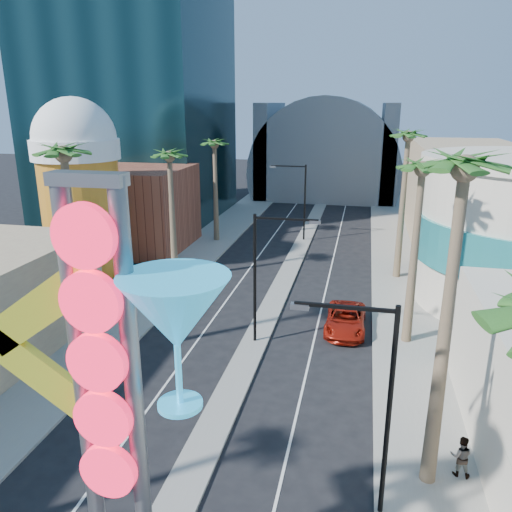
# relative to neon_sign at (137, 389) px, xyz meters

# --- Properties ---
(sidewalk_west) EXTENTS (5.00, 100.00, 0.15)m
(sidewalk_west) POSITION_rel_neon_sign_xyz_m (-10.32, 32.04, -7.23)
(sidewalk_west) COLOR gray
(sidewalk_west) RESTS_ON ground
(sidewalk_east) EXTENTS (5.00, 100.00, 0.15)m
(sidewalk_east) POSITION_rel_neon_sign_xyz_m (8.68, 32.04, -7.23)
(sidewalk_east) COLOR gray
(sidewalk_east) RESTS_ON ground
(median) EXTENTS (1.60, 84.00, 0.15)m
(median) POSITION_rel_neon_sign_xyz_m (-0.82, 35.04, -7.23)
(median) COLOR gray
(median) RESTS_ON ground
(hotel_tower) EXTENTS (20.00, 20.00, 50.00)m
(hotel_tower) POSITION_rel_neon_sign_xyz_m (-22.82, 49.04, 17.69)
(hotel_tower) COLOR black
(hotel_tower) RESTS_ON ground
(brick_filler_west) EXTENTS (10.00, 10.00, 8.00)m
(brick_filler_west) POSITION_rel_neon_sign_xyz_m (-16.82, 35.04, -3.31)
(brick_filler_west) COLOR brown
(brick_filler_west) RESTS_ON ground
(filler_east) EXTENTS (10.00, 20.00, 10.00)m
(filler_east) POSITION_rel_neon_sign_xyz_m (15.18, 45.04, -2.31)
(filler_east) COLOR #A08367
(filler_east) RESTS_ON ground
(beer_mug) EXTENTS (7.00, 7.00, 14.50)m
(beer_mug) POSITION_rel_neon_sign_xyz_m (-17.82, 27.04, 0.54)
(beer_mug) COLOR orange
(beer_mug) RESTS_ON ground
(canopy) EXTENTS (22.00, 16.00, 22.00)m
(canopy) POSITION_rel_neon_sign_xyz_m (-0.82, 69.04, -3.00)
(canopy) COLOR slate
(canopy) RESTS_ON ground
(neon_sign) EXTENTS (6.53, 2.60, 12.55)m
(neon_sign) POSITION_rel_neon_sign_xyz_m (0.00, 0.00, 0.00)
(neon_sign) COLOR gray
(neon_sign) RESTS_ON ground
(streetlight_0) EXTENTS (3.79, 0.25, 8.00)m
(streetlight_0) POSITION_rel_neon_sign_xyz_m (-0.27, 17.04, -2.43)
(streetlight_0) COLOR black
(streetlight_0) RESTS_ON ground
(streetlight_1) EXTENTS (3.79, 0.25, 8.00)m
(streetlight_1) POSITION_rel_neon_sign_xyz_m (-1.36, 41.04, -2.43)
(streetlight_1) COLOR black
(streetlight_1) RESTS_ON ground
(streetlight_2) EXTENTS (3.45, 0.25, 8.00)m
(streetlight_2) POSITION_rel_neon_sign_xyz_m (5.91, 5.04, -2.47)
(streetlight_2) COLOR black
(streetlight_2) RESTS_ON ground
(palm_1) EXTENTS (2.40, 2.40, 12.70)m
(palm_1) POSITION_rel_neon_sign_xyz_m (-9.82, 13.04, 3.52)
(palm_1) COLOR brown
(palm_1) RESTS_ON ground
(palm_2) EXTENTS (2.40, 2.40, 11.20)m
(palm_2) POSITION_rel_neon_sign_xyz_m (-9.82, 27.04, 2.17)
(palm_2) COLOR brown
(palm_2) RESTS_ON ground
(palm_3) EXTENTS (2.40, 2.40, 11.20)m
(palm_3) POSITION_rel_neon_sign_xyz_m (-9.82, 39.04, 2.17)
(palm_3) COLOR brown
(palm_3) RESTS_ON ground
(palm_5) EXTENTS (2.40, 2.40, 13.20)m
(palm_5) POSITION_rel_neon_sign_xyz_m (8.18, 7.04, 3.96)
(palm_5) COLOR brown
(palm_5) RESTS_ON ground
(palm_6) EXTENTS (2.40, 2.40, 11.70)m
(palm_6) POSITION_rel_neon_sign_xyz_m (8.18, 19.04, 2.62)
(palm_6) COLOR brown
(palm_6) RESTS_ON ground
(palm_7) EXTENTS (2.40, 2.40, 12.70)m
(palm_7) POSITION_rel_neon_sign_xyz_m (8.18, 31.04, 3.52)
(palm_7) COLOR brown
(palm_7) RESTS_ON ground
(red_pickup) EXTENTS (2.50, 5.37, 1.49)m
(red_pickup) POSITION_rel_neon_sign_xyz_m (4.48, 19.96, -6.56)
(red_pickup) COLOR #9F190C
(red_pickup) RESTS_ON ground
(pedestrian_b) EXTENTS (0.89, 0.72, 1.69)m
(pedestrian_b) POSITION_rel_neon_sign_xyz_m (9.40, 7.53, -6.31)
(pedestrian_b) COLOR gray
(pedestrian_b) RESTS_ON sidewalk_east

